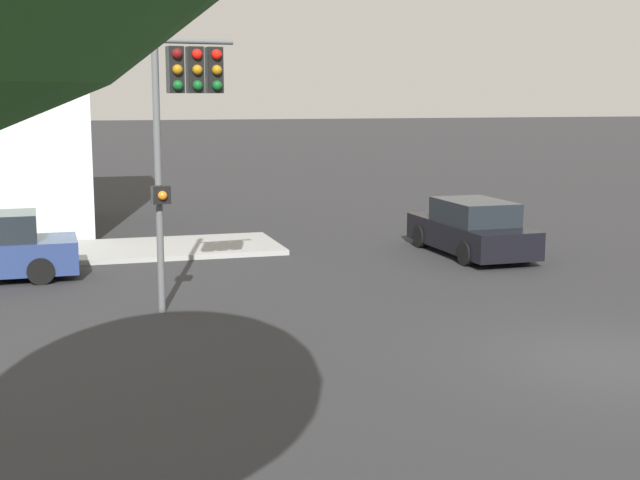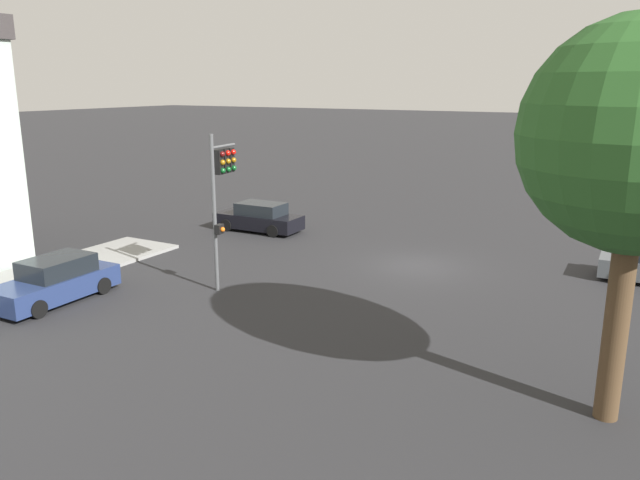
# 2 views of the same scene
# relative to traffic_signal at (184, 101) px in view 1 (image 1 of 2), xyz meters

# --- Properties ---
(ground_plane) EXTENTS (300.00, 300.00, 0.00)m
(ground_plane) POSITION_rel_traffic_signal_xyz_m (-5.43, -6.21, -4.21)
(ground_plane) COLOR #28282B
(traffic_signal) EXTENTS (0.71, 1.73, 5.86)m
(traffic_signal) POSITION_rel_traffic_signal_xyz_m (0.00, 0.00, 0.00)
(traffic_signal) COLOR #515456
(traffic_signal) RESTS_ON ground_plane
(crossing_car_1) EXTENTS (4.70, 1.98, 1.52)m
(crossing_car_1) POSITION_rel_traffic_signal_xyz_m (4.19, -8.31, -3.50)
(crossing_car_1) COLOR black
(crossing_car_1) RESTS_ON ground_plane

